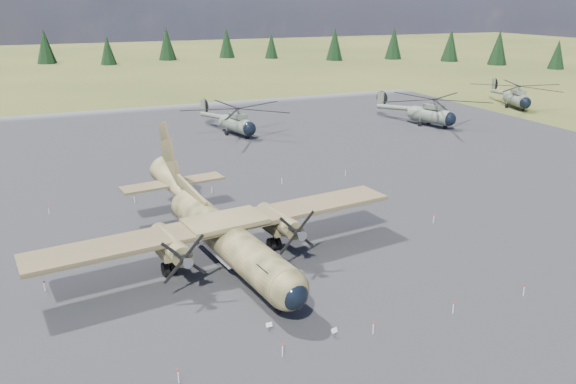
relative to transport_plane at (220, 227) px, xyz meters
name	(u,v)px	position (x,y,z in m)	size (l,w,h in m)	color
ground	(265,253)	(3.62, -0.20, -2.73)	(500.00, 500.00, 0.00)	brown
apron	(229,212)	(3.62, 9.80, -2.73)	(120.00, 120.00, 0.04)	#535257
transport_plane	(220,227)	(0.00, 0.00, 0.00)	(28.93, 26.11, 9.52)	#3E4123
helicopter_near	(236,116)	(14.28, 40.26, 0.31)	(20.71, 21.55, 4.29)	#65695C
helicopter_mid	(431,107)	(45.11, 34.46, 0.47)	(22.50, 22.84, 4.52)	#65695C
helicopter_far	(517,92)	(69.39, 41.06, 0.39)	(21.74, 22.02, 4.40)	#65695C
info_placard_left	(269,326)	(-0.17, -10.97, -2.32)	(0.40, 0.18, 0.63)	gray
info_placard_right	(334,331)	(3.23, -13.11, -2.30)	(0.44, 0.26, 0.65)	gray
barrier_fence	(260,248)	(3.16, -0.27, -2.23)	(33.12, 29.62, 0.85)	silver
treeline	(278,168)	(7.40, 6.40, 2.15)	(326.58, 329.44, 10.94)	black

